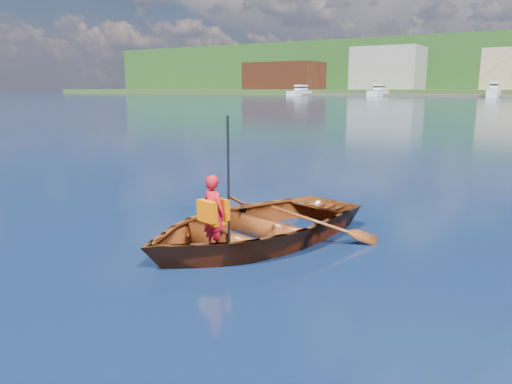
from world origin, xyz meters
TOP-DOWN VIEW (x-y plane):
  - ground at (0.00, 0.00)m, footprint 600.00×600.00m
  - rowboat at (-1.28, 0.03)m, footprint 3.85×4.67m
  - child_paddler at (-1.37, -0.87)m, footprint 0.46×0.41m

SIDE VIEW (x-z plane):
  - ground at x=0.00m, z-range 0.00..0.00m
  - rowboat at x=-1.28m, z-range -0.15..0.69m
  - child_paddler at x=-1.37m, z-range -0.30..1.62m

